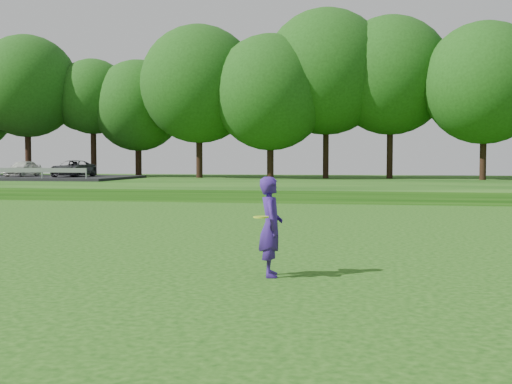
# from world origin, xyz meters

# --- Properties ---
(ground) EXTENTS (140.00, 140.00, 0.00)m
(ground) POSITION_xyz_m (0.00, 0.00, 0.00)
(ground) COLOR #133E0C
(ground) RESTS_ON ground
(berm) EXTENTS (130.00, 30.00, 0.60)m
(berm) POSITION_xyz_m (0.00, 34.00, 0.30)
(berm) COLOR #133E0C
(berm) RESTS_ON ground
(walking_path) EXTENTS (130.00, 1.60, 0.04)m
(walking_path) POSITION_xyz_m (0.00, 20.00, 0.02)
(walking_path) COLOR gray
(walking_path) RESTS_ON ground
(treeline) EXTENTS (104.00, 7.00, 15.00)m
(treeline) POSITION_xyz_m (0.00, 38.00, 8.10)
(treeline) COLOR #19440F
(treeline) RESTS_ON berm
(woman) EXTENTS (0.57, 0.88, 1.79)m
(woman) POSITION_xyz_m (3.85, 0.49, 0.90)
(woman) COLOR navy
(woman) RESTS_ON ground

